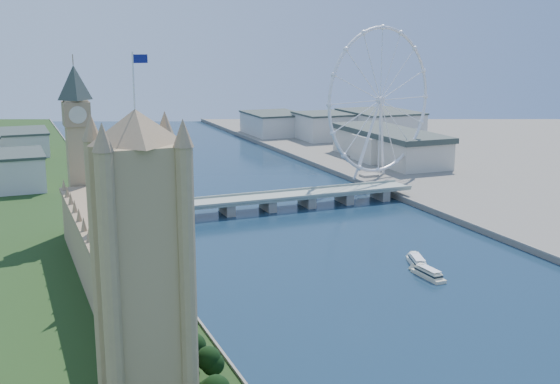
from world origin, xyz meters
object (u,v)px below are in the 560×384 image
tour_boat_near (428,278)px  tour_boat_far (417,266)px  london_eye (380,101)px  victoria_tower (142,259)px

tour_boat_near → tour_boat_far: (4.98, 17.92, 0.00)m
tour_boat_far → london_eye: bearing=84.2°
victoria_tower → tour_boat_far: size_ratio=4.30×
tour_boat_far → victoria_tower: bearing=-129.8°
victoria_tower → tour_boat_near: (159.14, 82.80, -54.49)m
victoria_tower → tour_boat_far: (164.11, 100.72, -54.49)m
victoria_tower → tour_boat_near: bearing=27.5°
tour_boat_near → tour_boat_far: tour_boat_far is taller
victoria_tower → london_eye: size_ratio=0.90×
london_eye → tour_boat_far: 229.26m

